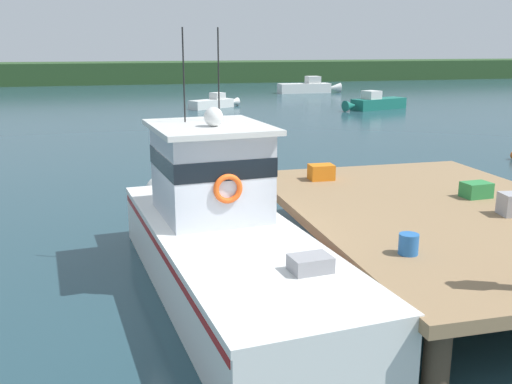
{
  "coord_description": "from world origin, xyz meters",
  "views": [
    {
      "loc": [
        -1.8,
        -10.17,
        4.49
      ],
      "look_at": [
        1.2,
        1.59,
        1.4
      ],
      "focal_mm": 40.93,
      "sensor_mm": 36.0,
      "label": 1
    }
  ],
  "objects_px": {
    "main_fishing_boat": "(221,234)",
    "moored_boat_far_left": "(375,103)",
    "bait_bucket": "(409,244)",
    "crate_stack_near_edge": "(476,190)",
    "moored_boat_far_right": "(215,103)",
    "crate_single_far": "(321,172)",
    "moored_boat_off_the_point": "(309,87)"
  },
  "relations": [
    {
      "from": "main_fishing_boat",
      "to": "moored_boat_far_right",
      "type": "xyz_separation_m",
      "value": [
        5.61,
        31.44,
        -0.64
      ]
    },
    {
      "from": "main_fishing_boat",
      "to": "bait_bucket",
      "type": "xyz_separation_m",
      "value": [
        2.62,
        -2.34,
        0.36
      ]
    },
    {
      "from": "main_fishing_boat",
      "to": "moored_boat_far_right",
      "type": "height_order",
      "value": "main_fishing_boat"
    },
    {
      "from": "crate_stack_near_edge",
      "to": "moored_boat_far_right",
      "type": "height_order",
      "value": "crate_stack_near_edge"
    },
    {
      "from": "crate_single_far",
      "to": "moored_boat_far_left",
      "type": "height_order",
      "value": "crate_single_far"
    },
    {
      "from": "moored_boat_far_left",
      "to": "bait_bucket",
      "type": "bearing_deg",
      "value": -114.64
    },
    {
      "from": "crate_single_far",
      "to": "moored_boat_off_the_point",
      "type": "relative_size",
      "value": 0.1
    },
    {
      "from": "main_fishing_boat",
      "to": "crate_stack_near_edge",
      "type": "relative_size",
      "value": 16.56
    },
    {
      "from": "main_fishing_boat",
      "to": "moored_boat_far_left",
      "type": "relative_size",
      "value": 1.89
    },
    {
      "from": "main_fishing_boat",
      "to": "crate_single_far",
      "type": "distance_m",
      "value": 4.37
    },
    {
      "from": "moored_boat_far_right",
      "to": "bait_bucket",
      "type": "bearing_deg",
      "value": -95.05
    },
    {
      "from": "crate_stack_near_edge",
      "to": "crate_single_far",
      "type": "distance_m",
      "value": 3.67
    },
    {
      "from": "crate_stack_near_edge",
      "to": "bait_bucket",
      "type": "height_order",
      "value": "bait_bucket"
    },
    {
      "from": "main_fishing_boat",
      "to": "moored_boat_far_right",
      "type": "bearing_deg",
      "value": 79.88
    },
    {
      "from": "main_fishing_boat",
      "to": "bait_bucket",
      "type": "distance_m",
      "value": 3.54
    },
    {
      "from": "moored_boat_far_left",
      "to": "moored_boat_far_right",
      "type": "bearing_deg",
      "value": 160.71
    },
    {
      "from": "bait_bucket",
      "to": "moored_boat_far_left",
      "type": "bearing_deg",
      "value": 65.36
    },
    {
      "from": "moored_boat_off_the_point",
      "to": "crate_single_far",
      "type": "bearing_deg",
      "value": -108.88
    },
    {
      "from": "crate_single_far",
      "to": "moored_boat_far_right",
      "type": "relative_size",
      "value": 0.15
    },
    {
      "from": "moored_boat_far_right",
      "to": "crate_stack_near_edge",
      "type": "bearing_deg",
      "value": -89.57
    },
    {
      "from": "moored_boat_off_the_point",
      "to": "main_fishing_boat",
      "type": "bearing_deg",
      "value": -111.39
    },
    {
      "from": "moored_boat_far_right",
      "to": "moored_boat_off_the_point",
      "type": "height_order",
      "value": "moored_boat_off_the_point"
    },
    {
      "from": "moored_boat_far_right",
      "to": "crate_single_far",
      "type": "bearing_deg",
      "value": -94.97
    },
    {
      "from": "moored_boat_far_right",
      "to": "moored_boat_far_left",
      "type": "xyz_separation_m",
      "value": [
        10.78,
        -3.77,
        0.08
      ]
    },
    {
      "from": "moored_boat_far_right",
      "to": "moored_boat_off_the_point",
      "type": "distance_m",
      "value": 15.56
    },
    {
      "from": "crate_single_far",
      "to": "moored_boat_off_the_point",
      "type": "bearing_deg",
      "value": 71.12
    },
    {
      "from": "crate_single_far",
      "to": "moored_boat_off_the_point",
      "type": "height_order",
      "value": "crate_single_far"
    },
    {
      "from": "bait_bucket",
      "to": "moored_boat_far_right",
      "type": "relative_size",
      "value": 0.08
    },
    {
      "from": "moored_boat_off_the_point",
      "to": "crate_stack_near_edge",
      "type": "bearing_deg",
      "value": -104.42
    },
    {
      "from": "bait_bucket",
      "to": "main_fishing_boat",
      "type": "bearing_deg",
      "value": 138.25
    },
    {
      "from": "crate_single_far",
      "to": "bait_bucket",
      "type": "relative_size",
      "value": 1.76
    },
    {
      "from": "crate_single_far",
      "to": "moored_boat_off_the_point",
      "type": "distance_m",
      "value": 41.67
    }
  ]
}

